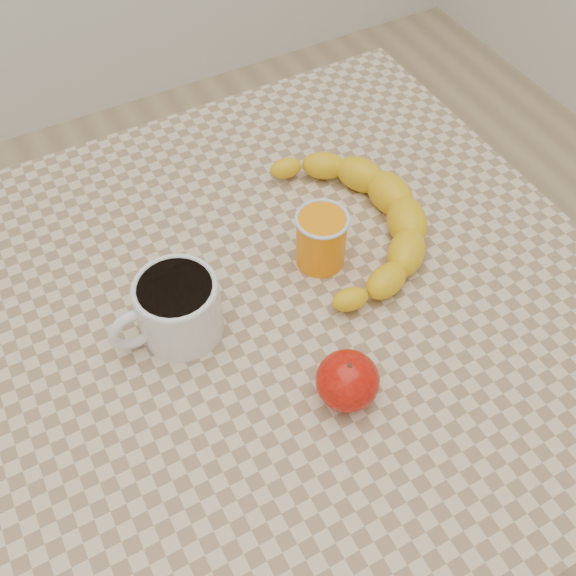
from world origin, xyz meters
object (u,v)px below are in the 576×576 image
table (288,336)px  banana (353,221)px  apple (347,380)px  orange_juice_glass (321,239)px  coffee_mug (176,307)px

table → banana: 0.18m
table → apple: bearing=-92.8°
orange_juice_glass → banana: (0.06, 0.02, -0.01)m
orange_juice_glass → banana: size_ratio=0.21×
table → banana: size_ratio=2.11×
table → coffee_mug: (-0.13, 0.02, 0.13)m
apple → banana: size_ratio=0.21×
orange_juice_glass → apple: orange_juice_glass is taller
coffee_mug → banana: bearing=7.3°
table → coffee_mug: size_ratio=5.87×
table → apple: 0.19m
coffee_mug → banana: 0.26m
banana → apple: bearing=-103.7°
orange_juice_glass → table: bearing=-152.1°
coffee_mug → apple: bearing=-53.0°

